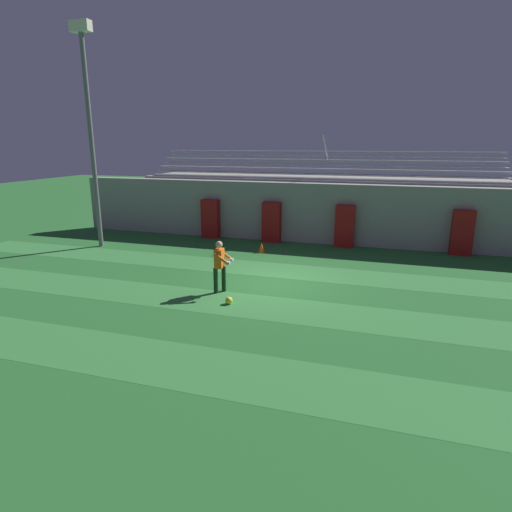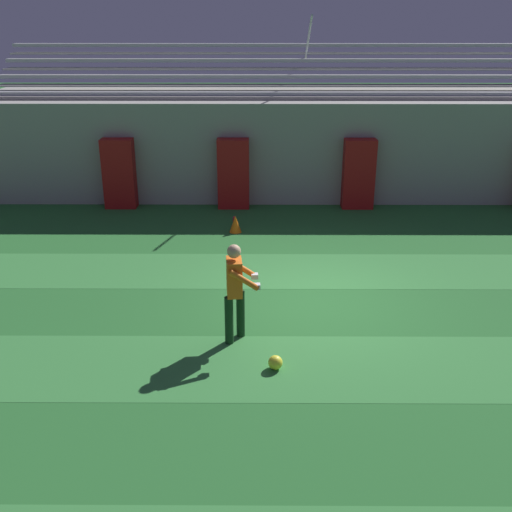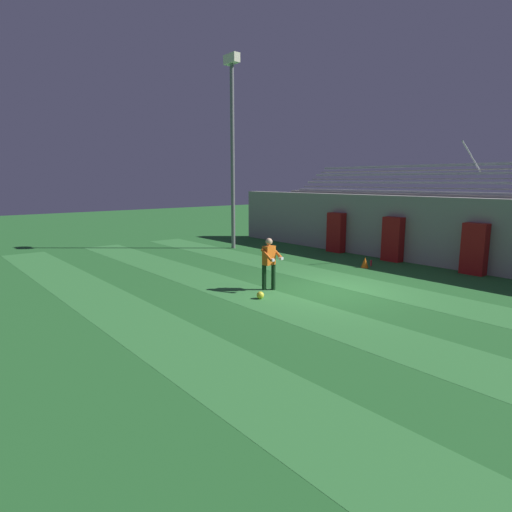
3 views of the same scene
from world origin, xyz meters
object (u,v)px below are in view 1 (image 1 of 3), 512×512
padding_pillar_gate_left (271,222)px  padding_pillar_far_left (211,219)px  traffic_cone (261,248)px  goalkeeper (220,263)px  soccer_ball (229,300)px  floodlight_pole (89,113)px  water_bottle (264,247)px  padding_pillar_gate_right (345,226)px  padding_pillar_far_right (462,233)px

padding_pillar_gate_left → padding_pillar_far_left: 3.14m
padding_pillar_gate_left → traffic_cone: padding_pillar_gate_left is taller
padding_pillar_far_left → goalkeeper: padding_pillar_far_left is taller
soccer_ball → traffic_cone: bearing=97.7°
traffic_cone → padding_pillar_far_left: bearing=147.4°
floodlight_pole → traffic_cone: (7.40, 1.08, -5.62)m
floodlight_pole → water_bottle: (7.35, 1.56, -5.71)m
water_bottle → goalkeeper: bearing=-87.5°
padding_pillar_gate_right → floodlight_pole: floodlight_pole is taller
padding_pillar_gate_right → traffic_cone: bearing=-147.8°
floodlight_pole → water_bottle: 9.44m
padding_pillar_far_left → floodlight_pole: 7.13m
goalkeeper → water_bottle: (-0.26, 5.78, -0.83)m
soccer_ball → traffic_cone: (-0.83, 6.20, 0.10)m
padding_pillar_gate_left → goalkeeper: bearing=-87.4°
padding_pillar_gate_right → goalkeeper: (-3.10, -7.39, -0.00)m
padding_pillar_gate_left → padding_pillar_gate_right: bearing=0.0°
goalkeeper → padding_pillar_far_left: bearing=115.2°
padding_pillar_far_right → water_bottle: 8.43m
padding_pillar_far_left → padding_pillar_far_right: (11.44, 0.00, 0.00)m
padding_pillar_far_right → water_bottle: padding_pillar_far_right is taller
padding_pillar_far_left → soccer_ball: padding_pillar_far_left is taller
traffic_cone → water_bottle: size_ratio=1.75×
goalkeeper → water_bottle: goalkeeper is taller
water_bottle → soccer_ball: bearing=-82.5°
padding_pillar_far_left → padding_pillar_gate_left: bearing=0.0°
padding_pillar_gate_left → padding_pillar_far_left: bearing=180.0°
goalkeeper → padding_pillar_gate_right: bearing=67.2°
padding_pillar_gate_right → floodlight_pole: (-10.71, -3.16, 4.88)m
goalkeeper → soccer_ball: 1.38m
floodlight_pole → padding_pillar_gate_right: bearing=16.5°
padding_pillar_gate_right → padding_pillar_far_right: bearing=0.0°
traffic_cone → goalkeeper: bearing=-87.7°
padding_pillar_far_left → floodlight_pole: (-4.14, -3.16, 4.88)m
padding_pillar_gate_right → goalkeeper: bearing=-112.8°
padding_pillar_far_right → goalkeeper: (-7.97, -7.39, -0.00)m
soccer_ball → goalkeeper: bearing=124.9°
padding_pillar_gate_right → water_bottle: padding_pillar_gate_right is taller
padding_pillar_gate_right → padding_pillar_gate_left: bearing=180.0°
padding_pillar_far_left → goalkeeper: size_ratio=1.14×
padding_pillar_gate_left → traffic_cone: bearing=-86.6°
padding_pillar_gate_left → soccer_ball: padding_pillar_gate_left is taller
soccer_ball → padding_pillar_gate_left: bearing=96.6°
padding_pillar_gate_left → padding_pillar_far_left: same height
floodlight_pole → traffic_cone: floodlight_pole is taller
padding_pillar_far_left → padding_pillar_far_right: bearing=0.0°
padding_pillar_gate_right → goalkeeper: padding_pillar_gate_right is taller
goalkeeper → traffic_cone: 5.36m
padding_pillar_gate_right → soccer_ball: padding_pillar_gate_right is taller
padding_pillar_gate_right → traffic_cone: (-3.31, -2.08, -0.75)m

